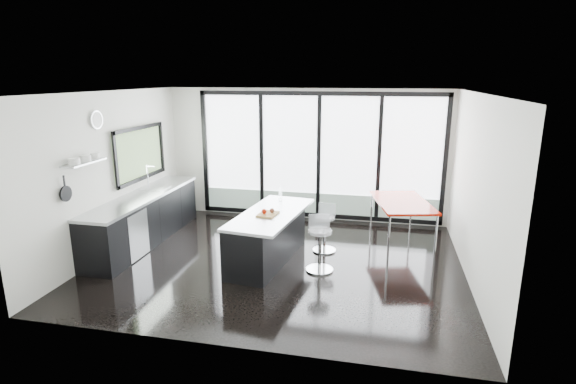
% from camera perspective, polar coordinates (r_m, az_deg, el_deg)
% --- Properties ---
extents(floor, '(6.00, 5.00, 0.00)m').
position_cam_1_polar(floor, '(7.66, -1.22, -8.87)').
color(floor, black).
rests_on(floor, ground).
extents(ceiling, '(6.00, 5.00, 0.00)m').
position_cam_1_polar(ceiling, '(7.04, -1.35, 12.55)').
color(ceiling, white).
rests_on(ceiling, wall_back).
extents(wall_back, '(6.00, 0.09, 2.80)m').
position_cam_1_polar(wall_back, '(9.57, 3.76, 3.83)').
color(wall_back, silver).
rests_on(wall_back, ground).
extents(wall_front, '(6.00, 0.00, 2.80)m').
position_cam_1_polar(wall_front, '(4.92, -8.11, -5.13)').
color(wall_front, silver).
rests_on(wall_front, ground).
extents(wall_left, '(0.26, 5.00, 2.80)m').
position_cam_1_polar(wall_left, '(8.61, -20.52, 3.70)').
color(wall_left, silver).
rests_on(wall_left, ground).
extents(wall_right, '(0.00, 5.00, 2.80)m').
position_cam_1_polar(wall_right, '(7.16, 22.76, 0.11)').
color(wall_right, silver).
rests_on(wall_right, ground).
extents(counter_cabinets, '(0.69, 3.24, 1.36)m').
position_cam_1_polar(counter_cabinets, '(8.81, -17.79, -3.20)').
color(counter_cabinets, black).
rests_on(counter_cabinets, floor).
extents(island, '(1.14, 2.19, 1.11)m').
position_cam_1_polar(island, '(7.59, -2.63, -5.58)').
color(island, black).
rests_on(island, floor).
extents(bar_stool_near, '(0.54, 0.54, 0.70)m').
position_cam_1_polar(bar_stool_near, '(7.23, 4.06, -7.39)').
color(bar_stool_near, silver).
rests_on(bar_stool_near, floor).
extents(bar_stool_far, '(0.47, 0.47, 0.66)m').
position_cam_1_polar(bar_stool_far, '(8.03, 4.66, -5.28)').
color(bar_stool_far, silver).
rests_on(bar_stool_far, floor).
extents(red_table, '(1.23, 1.73, 0.84)m').
position_cam_1_polar(red_table, '(8.52, 14.14, -3.86)').
color(red_table, '#980E01').
rests_on(red_table, floor).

